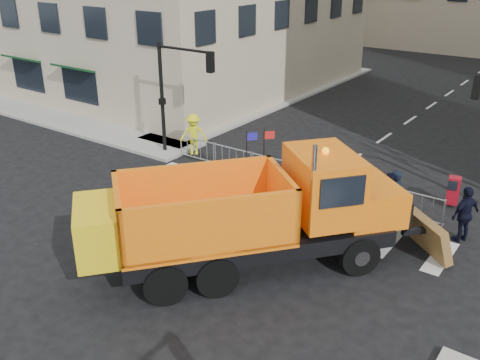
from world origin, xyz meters
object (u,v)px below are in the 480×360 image
Objects in this scene: cop_c at (465,214)px; newspaper_box at (453,190)px; cop_b at (388,199)px; plow_truck at (247,212)px; cop_a at (393,197)px; worker at (193,134)px.

newspaper_box is at bearing -130.65° from cop_c.
cop_b is 1.82× the size of newspaper_box.
cop_c is 2.75m from newspaper_box.
plow_truck is 9.22m from newspaper_box.
cop_a is 1.87× the size of newspaper_box.
cop_a reaches higher than cop_c.
worker reaches higher than newspaper_box.
plow_truck is 6.21m from cop_a.
plow_truck is at bearing 70.64° from cop_b.
newspaper_box is (1.46, 2.62, -0.33)m from cop_a.
worker reaches higher than cop_a.
plow_truck reaches higher than cop_b.
worker is (-10.16, 1.18, 0.15)m from cop_b.
cop_a is 3.02m from newspaper_box.
worker is at bearing -67.02° from cop_c.
plow_truck is 5.27× the size of cop_b.
newspaper_box is (1.57, 2.83, -0.30)m from cop_b.
cop_b is (-0.11, -0.21, -0.03)m from cop_a.
cop_a is at bearing -131.72° from newspaper_box.
newspaper_box is (11.72, 1.65, -0.45)m from worker.
cop_a is 0.24m from cop_b.
worker is (-7.72, 6.56, -0.78)m from plow_truck.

